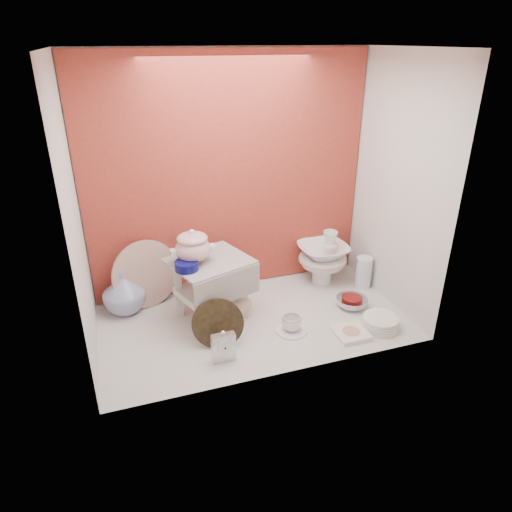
{
  "coord_description": "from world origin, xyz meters",
  "views": [
    {
      "loc": [
        -0.73,
        -2.21,
        1.54
      ],
      "look_at": [
        0.02,
        0.02,
        0.42
      ],
      "focal_mm": 32.24,
      "sensor_mm": 36.0,
      "label": 1
    }
  ],
  "objects": [
    {
      "name": "ground",
      "position": [
        0.0,
        0.0,
        0.0
      ],
      "size": [
        1.8,
        1.8,
        0.0
      ],
      "primitive_type": "plane",
      "color": "silver",
      "rests_on": "ground"
    },
    {
      "name": "niche_shell",
      "position": [
        0.0,
        0.18,
        0.93
      ],
      "size": [
        1.86,
        1.03,
        1.53
      ],
      "color": "#AD352B",
      "rests_on": "ground"
    },
    {
      "name": "step_stool",
      "position": [
        -0.23,
        0.14,
        0.19
      ],
      "size": [
        0.53,
        0.49,
        0.38
      ],
      "primitive_type": null,
      "rotation": [
        0.0,
        0.0,
        0.33
      ],
      "color": "silver",
      "rests_on": "ground"
    },
    {
      "name": "soup_tureen",
      "position": [
        -0.32,
        0.14,
        0.48
      ],
      "size": [
        0.3,
        0.3,
        0.2
      ],
      "primitive_type": null,
      "rotation": [
        0.0,
        0.0,
        0.26
      ],
      "color": "white",
      "rests_on": "step_stool"
    },
    {
      "name": "cobalt_bowl",
      "position": [
        -0.37,
        0.06,
        0.4
      ],
      "size": [
        0.16,
        0.16,
        0.05
      ],
      "primitive_type": "cylinder",
      "rotation": [
        0.0,
        0.0,
        -0.23
      ],
      "color": "#0A0A4C",
      "rests_on": "step_stool"
    },
    {
      "name": "floral_platter",
      "position": [
        -0.57,
        0.4,
        0.21
      ],
      "size": [
        0.44,
        0.22,
        0.43
      ],
      "primitive_type": null,
      "rotation": [
        0.0,
        0.0,
        0.32
      ],
      "color": "silver",
      "rests_on": "ground"
    },
    {
      "name": "blue_white_vase",
      "position": [
        -0.72,
        0.36,
        0.14
      ],
      "size": [
        0.3,
        0.3,
        0.27
      ],
      "primitive_type": "imported",
      "rotation": [
        0.0,
        0.0,
        0.16
      ],
      "color": "white",
      "rests_on": "ground"
    },
    {
      "name": "lacquer_tray",
      "position": [
        -0.26,
        -0.16,
        0.14
      ],
      "size": [
        0.3,
        0.15,
        0.28
      ],
      "primitive_type": null,
      "rotation": [
        0.0,
        0.0,
        -0.24
      ],
      "color": "black",
      "rests_on": "ground"
    },
    {
      "name": "mantel_clock",
      "position": [
        -0.27,
        -0.3,
        0.09
      ],
      "size": [
        0.13,
        0.05,
        0.18
      ],
      "primitive_type": "cube",
      "rotation": [
        0.0,
        0.0,
        0.02
      ],
      "color": "silver",
      "rests_on": "ground"
    },
    {
      "name": "plush_pig",
      "position": [
        -0.1,
        0.08,
        0.08
      ],
      "size": [
        0.31,
        0.25,
        0.16
      ],
      "primitive_type": "ellipsoid",
      "rotation": [
        0.0,
        0.0,
        -0.24
      ],
      "color": "#C8A68D",
      "rests_on": "ground"
    },
    {
      "name": "teacup_saucer",
      "position": [
        0.17,
        -0.17,
        0.01
      ],
      "size": [
        0.21,
        0.21,
        0.01
      ],
      "primitive_type": "cylinder",
      "rotation": [
        0.0,
        0.0,
        0.2
      ],
      "color": "white",
      "rests_on": "ground"
    },
    {
      "name": "gold_rim_teacup",
      "position": [
        0.17,
        -0.17,
        0.06
      ],
      "size": [
        0.14,
        0.14,
        0.09
      ],
      "primitive_type": "imported",
      "rotation": [
        0.0,
        0.0,
        -0.37
      ],
      "color": "white",
      "rests_on": "teacup_saucer"
    },
    {
      "name": "lattice_dish",
      "position": [
        0.48,
        -0.31,
        0.01
      ],
      "size": [
        0.19,
        0.19,
        0.03
      ],
      "primitive_type": "cube",
      "rotation": [
        0.0,
        0.0,
        -0.01
      ],
      "color": "white",
      "rests_on": "ground"
    },
    {
      "name": "dinner_plate_stack",
      "position": [
        0.68,
        -0.31,
        0.04
      ],
      "size": [
        0.24,
        0.24,
        0.07
      ],
      "primitive_type": "cylinder",
      "rotation": [
        0.0,
        0.0,
        0.1
      ],
      "color": "white",
      "rests_on": "ground"
    },
    {
      "name": "crystal_bowl",
      "position": [
        0.64,
        -0.04,
        0.03
      ],
      "size": [
        0.21,
        0.21,
        0.06
      ],
      "primitive_type": "imported",
      "rotation": [
        0.0,
        0.0,
        0.06
      ],
      "color": "silver",
      "rests_on": "ground"
    },
    {
      "name": "clear_glass_vase",
      "position": [
        0.84,
        0.17,
        0.11
      ],
      "size": [
        0.14,
        0.14,
        0.22
      ],
      "primitive_type": "cylinder",
      "rotation": [
        0.0,
        0.0,
        -0.33
      ],
      "color": "silver",
      "rests_on": "ground"
    },
    {
      "name": "porcelain_tower",
      "position": [
        0.6,
        0.32,
        0.19
      ],
      "size": [
        0.42,
        0.42,
        0.38
      ],
      "primitive_type": null,
      "rotation": [
        0.0,
        0.0,
        0.34
      ],
      "color": "white",
      "rests_on": "ground"
    }
  ]
}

